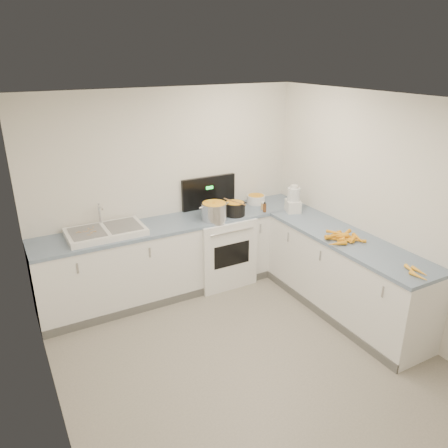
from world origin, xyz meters
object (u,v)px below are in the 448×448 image
mixing_bowl (256,199)px  food_processor (293,200)px  steel_pot (214,212)px  black_pot (235,210)px  stove (219,247)px  sink (106,232)px  extract_bottle (265,208)px  spice_jar (263,206)px

mixing_bowl → food_processor: food_processor is taller
steel_pot → black_pot: steel_pot is taller
mixing_bowl → black_pot: bearing=-151.8°
stove → sink: stove is taller
extract_bottle → food_processor: bearing=-26.5°
stove → food_processor: bearing=-23.7°
sink → food_processor: 2.36m
stove → sink: size_ratio=1.58×
sink → mixing_bowl: (2.09, 0.11, 0.02)m
sink → extract_bottle: (2.00, -0.24, 0.02)m
black_pot → extract_bottle: black_pot is taller
mixing_bowl → extract_bottle: bearing=-104.7°
spice_jar → stove: bearing=167.4°
stove → spice_jar: 0.79m
sink → spice_jar: sink is taller
spice_jar → mixing_bowl: bearing=77.4°
mixing_bowl → food_processor: bearing=-65.2°
sink → extract_bottle: size_ratio=7.69×
sink → mixing_bowl: bearing=3.1°
extract_bottle → spice_jar: size_ratio=1.27×
sink → extract_bottle: 2.01m
food_processor → mixing_bowl: bearing=114.8°
stove → mixing_bowl: bearing=11.4°
stove → black_pot: size_ratio=5.17×
stove → steel_pot: size_ratio=4.23×
food_processor → steel_pot: bearing=167.2°
spice_jar → food_processor: 0.40m
mixing_bowl → spice_jar: (-0.06, -0.26, -0.01)m
sink → black_pot: (1.60, -0.15, 0.04)m
stove → steel_pot: bearing=-134.4°
black_pot → mixing_bowl: bearing=28.2°
mixing_bowl → extract_bottle: size_ratio=2.22×
food_processor → extract_bottle: bearing=153.5°
extract_bottle → sink: bearing=173.2°
steel_pot → food_processor: 1.05m
spice_jar → sink: bearing=175.9°
black_pot → food_processor: food_processor is taller
sink → mixing_bowl: sink is taller
sink → mixing_bowl: size_ratio=3.47×
stove → mixing_bowl: 0.84m
sink → steel_pot: sink is taller
extract_bottle → steel_pot: bearing=174.3°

